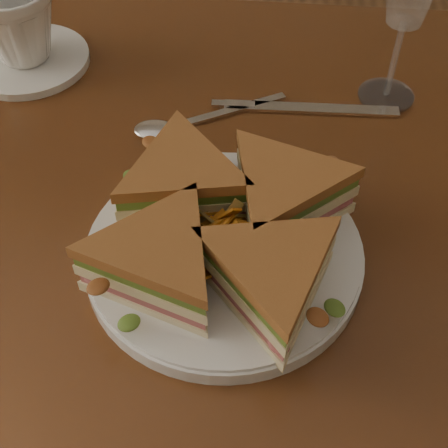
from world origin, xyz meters
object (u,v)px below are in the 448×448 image
plate (224,254)px  spoon (175,126)px  saucer (27,60)px  coffee_cup (17,24)px  sandwich_wedges (224,228)px  knife (298,109)px  table (179,266)px

plate → spoon: bearing=112.1°
plate → saucer: bearing=133.9°
plate → coffee_cup: size_ratio=2.62×
plate → sandwich_wedges: 0.04m
saucer → coffee_cup: coffee_cup is taller
spoon → coffee_cup: (-0.20, 0.11, 0.05)m
knife → coffee_cup: 0.35m
knife → spoon: bearing=-163.2°
sandwich_wedges → knife: sandwich_wedges is taller
sandwich_wedges → spoon: (-0.07, 0.18, -0.04)m
table → saucer: size_ratio=7.83×
knife → saucer: (-0.34, 0.06, 0.00)m
table → saucer: bearing=134.4°
table → sandwich_wedges: size_ratio=4.01×
sandwich_wedges → coffee_cup: bearing=133.9°
table → saucer: 0.33m
table → spoon: (-0.02, 0.12, 0.10)m
plate → spoon: size_ratio=1.53×
table → knife: (0.12, 0.16, 0.10)m
table → spoon: bearing=97.9°
knife → coffee_cup: (-0.34, 0.06, 0.05)m
table → spoon: spoon is taller
table → plate: 0.14m
sandwich_wedges → saucer: bearing=133.9°
table → saucer: saucer is taller
sandwich_wedges → coffee_cup: 0.39m
plate → saucer: (-0.27, 0.28, -0.00)m
plate → spoon: (-0.07, 0.18, -0.00)m
spoon → knife: bearing=-10.7°
plate → sandwich_wedges: size_ratio=0.85×
spoon → knife: (0.14, 0.05, -0.00)m
table → plate: size_ratio=4.74×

